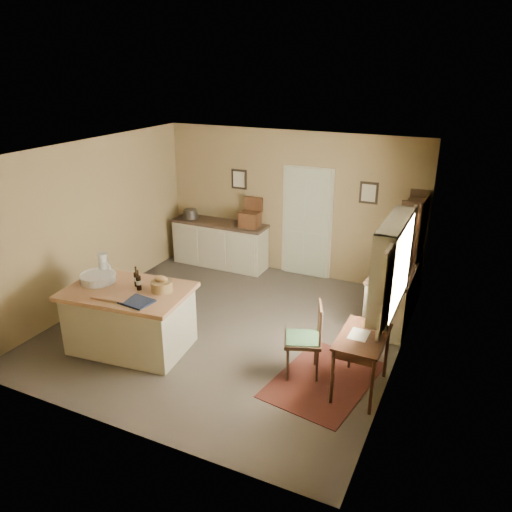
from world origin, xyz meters
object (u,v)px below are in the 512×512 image
at_px(desk_chair, 302,340).
at_px(right_cabinet, 390,299).
at_px(sideboard, 220,242).
at_px(writing_desk, 362,343).
at_px(shelving_unit, 413,252).
at_px(work_island, 130,317).

distance_m(desk_chair, right_cabinet, 1.92).
height_order(sideboard, writing_desk, sideboard).
relative_size(right_cabinet, shelving_unit, 0.58).
height_order(work_island, right_cabinet, work_island).
distance_m(right_cabinet, shelving_unit, 1.00).
relative_size(desk_chair, right_cabinet, 0.90).
bearing_deg(writing_desk, right_cabinet, 90.01).
height_order(desk_chair, shelving_unit, shelving_unit).
height_order(sideboard, shelving_unit, shelving_unit).
distance_m(work_island, desk_chair, 2.46).
relative_size(writing_desk, shelving_unit, 0.48).
bearing_deg(shelving_unit, right_cabinet, -99.84).
bearing_deg(desk_chair, shelving_unit, 49.38).
bearing_deg(shelving_unit, writing_desk, -93.23).
bearing_deg(writing_desk, work_island, -172.90).
distance_m(work_island, shelving_unit, 4.55).
relative_size(writing_desk, right_cabinet, 0.82).
distance_m(sideboard, desk_chair, 3.96).
distance_m(sideboard, shelving_unit, 3.73).
height_order(work_island, sideboard, work_island).
xyz_separation_m(work_island, shelving_unit, (3.34, 3.05, 0.46)).
distance_m(sideboard, writing_desk, 4.55).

